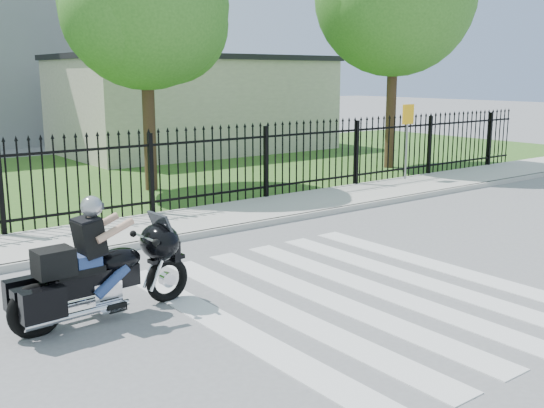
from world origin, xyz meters
TOP-DOWN VIEW (x-y plane):
  - ground at (0.00, 0.00)m, footprint 120.00×120.00m
  - crosswalk at (0.00, 0.00)m, footprint 5.00×5.50m
  - sidewalk at (0.00, 5.00)m, footprint 40.00×2.00m
  - curb at (0.00, 4.00)m, footprint 40.00×0.12m
  - grass_strip at (0.00, 12.00)m, footprint 40.00×12.00m
  - iron_fence at (0.00, 6.00)m, footprint 26.00×0.04m
  - tree_mid at (1.50, 9.00)m, footprint 4.20×4.20m
  - building_low at (7.00, 16.00)m, footprint 10.00×6.00m
  - building_low_roof at (7.00, 16.00)m, footprint 10.20×6.20m
  - motorcycle_rider at (-3.11, 1.29)m, footprint 2.41×0.80m
  - traffic_sign at (7.63, 5.69)m, footprint 0.45×0.07m

SIDE VIEW (x-z plane):
  - ground at x=0.00m, z-range 0.00..0.00m
  - crosswalk at x=0.00m, z-range 0.00..0.01m
  - grass_strip at x=0.00m, z-range 0.00..0.02m
  - sidewalk at x=0.00m, z-range 0.00..0.12m
  - curb at x=0.00m, z-range 0.00..0.12m
  - motorcycle_rider at x=-3.11m, z-range -0.14..1.45m
  - iron_fence at x=0.00m, z-range 0.00..1.80m
  - traffic_sign at x=7.63m, z-range 0.56..2.63m
  - building_low at x=7.00m, z-range 0.00..3.50m
  - building_low_roof at x=7.00m, z-range 3.50..3.70m
  - tree_mid at x=1.50m, z-range 1.28..8.06m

